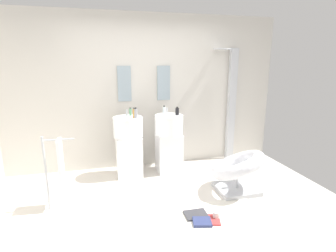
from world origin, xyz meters
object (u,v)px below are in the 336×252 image
at_px(pedestal_sink_right, 169,142).
at_px(soap_bottle_grey, 136,113).
at_px(magazine_red, 207,220).
at_px(towel_rack, 58,161).
at_px(pedestal_sink_left, 129,144).
at_px(soap_bottle_black, 177,111).
at_px(coffee_mug, 217,215).
at_px(soap_bottle_white, 164,111).
at_px(soap_bottle_amber, 134,113).
at_px(shower_column, 231,103).
at_px(soap_bottle_green, 130,112).
at_px(magazine_charcoal, 196,215).
at_px(soap_bottle_clear, 164,111).
at_px(magazine_navy, 202,222).
at_px(lounge_chair, 238,168).

height_order(pedestal_sink_right, soap_bottle_grey, soap_bottle_grey).
bearing_deg(magazine_red, pedestal_sink_right, 108.91).
bearing_deg(towel_rack, soap_bottle_grey, 33.70).
xyz_separation_m(pedestal_sink_left, soap_bottle_black, (0.80, -0.03, 0.51)).
relative_size(coffee_mug, soap_bottle_white, 0.70).
xyz_separation_m(magazine_red, soap_bottle_amber, (-0.63, 1.47, 1.02)).
height_order(shower_column, soap_bottle_green, shower_column).
height_order(pedestal_sink_left, magazine_charcoal, pedestal_sink_left).
bearing_deg(towel_rack, soap_bottle_amber, 35.06).
distance_m(shower_column, towel_rack, 3.12).
relative_size(shower_column, coffee_mug, 22.97).
distance_m(pedestal_sink_left, pedestal_sink_right, 0.67).
xyz_separation_m(soap_bottle_black, soap_bottle_grey, (-0.68, -0.08, 0.01)).
xyz_separation_m(pedestal_sink_right, soap_bottle_clear, (-0.10, -0.08, 0.53)).
relative_size(pedestal_sink_right, soap_bottle_clear, 6.21).
bearing_deg(pedestal_sink_left, towel_rack, -139.20).
bearing_deg(pedestal_sink_right, magazine_navy, -90.73).
xyz_separation_m(pedestal_sink_right, soap_bottle_grey, (-0.55, -0.11, 0.53)).
height_order(pedestal_sink_left, shower_column, shower_column).
relative_size(magazine_charcoal, soap_bottle_black, 2.01).
xyz_separation_m(pedestal_sink_left, pedestal_sink_right, (0.67, 0.00, 0.00)).
xyz_separation_m(pedestal_sink_right, magazine_red, (0.06, -1.56, -0.50)).
xyz_separation_m(lounge_chair, soap_bottle_black, (-0.62, 0.93, 0.68)).
bearing_deg(lounge_chair, soap_bottle_clear, 134.02).
relative_size(pedestal_sink_left, magazine_charcoal, 3.95).
bearing_deg(soap_bottle_green, lounge_chair, -37.98).
xyz_separation_m(soap_bottle_amber, soap_bottle_clear, (0.48, 0.01, 0.01)).
distance_m(soap_bottle_green, soap_bottle_grey, 0.22).
distance_m(pedestal_sink_left, magazine_charcoal, 1.64).
height_order(shower_column, soap_bottle_amber, shower_column).
relative_size(magazine_red, magazine_navy, 1.42).
height_order(magazine_charcoal, coffee_mug, coffee_mug).
bearing_deg(soap_bottle_black, magazine_charcoal, -96.64).
bearing_deg(soap_bottle_green, towel_rack, -137.39).
bearing_deg(pedestal_sink_right, soap_bottle_clear, -141.36).
height_order(magazine_navy, soap_bottle_clear, soap_bottle_clear).
distance_m(pedestal_sink_right, magazine_navy, 1.67).
distance_m(pedestal_sink_left, soap_bottle_green, 0.52).
bearing_deg(pedestal_sink_left, shower_column, 9.21).
xyz_separation_m(lounge_chair, magazine_charcoal, (-0.79, -0.47, -0.33)).
bearing_deg(towel_rack, pedestal_sink_left, 40.80).
bearing_deg(towel_rack, soap_bottle_green, 42.61).
height_order(shower_column, soap_bottle_black, shower_column).
distance_m(shower_column, magazine_navy, 2.53).
bearing_deg(soap_bottle_grey, soap_bottle_green, 105.65).
relative_size(magazine_red, soap_bottle_black, 2.21).
distance_m(magazine_navy, soap_bottle_amber, 1.90).
relative_size(coffee_mug, soap_bottle_amber, 0.56).
height_order(magazine_navy, soap_bottle_grey, soap_bottle_grey).
distance_m(pedestal_sink_right, soap_bottle_black, 0.53).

